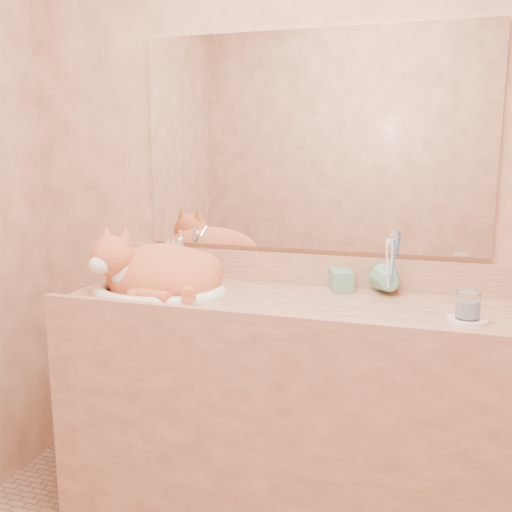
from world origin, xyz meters
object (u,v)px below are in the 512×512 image
(cat, at_px, (156,270))
(water_glass, at_px, (468,305))
(sink_basin, at_px, (158,272))
(soap_dispenser, at_px, (345,271))
(vanity_counter, at_px, (291,416))
(toothbrush_cup, at_px, (390,284))

(cat, bearing_deg, water_glass, 2.68)
(cat, bearing_deg, sink_basin, -33.87)
(soap_dispenser, bearing_deg, vanity_counter, -155.27)
(sink_basin, distance_m, cat, 0.02)
(sink_basin, distance_m, toothbrush_cup, 0.83)
(toothbrush_cup, bearing_deg, sink_basin, -168.22)
(soap_dispenser, relative_size, toothbrush_cup, 1.54)
(toothbrush_cup, height_order, water_glass, toothbrush_cup)
(vanity_counter, relative_size, sink_basin, 3.25)
(sink_basin, relative_size, cat, 1.08)
(sink_basin, xyz_separation_m, water_glass, (1.06, -0.04, -0.02))
(cat, height_order, toothbrush_cup, cat)
(soap_dispenser, bearing_deg, water_glass, -50.57)
(sink_basin, height_order, water_glass, sink_basin)
(cat, relative_size, soap_dispenser, 2.73)
(vanity_counter, relative_size, toothbrush_cup, 14.82)
(sink_basin, xyz_separation_m, toothbrush_cup, (0.81, 0.17, -0.03))
(cat, bearing_deg, vanity_counter, 6.41)
(vanity_counter, bearing_deg, soap_dispenser, 46.46)
(sink_basin, bearing_deg, vanity_counter, 15.10)
(soap_dispenser, bearing_deg, toothbrush_cup, -26.06)
(vanity_counter, bearing_deg, toothbrush_cup, 25.38)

